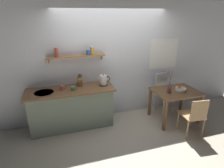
% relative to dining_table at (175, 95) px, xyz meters
% --- Properties ---
extents(ground_plane, '(14.00, 14.00, 0.00)m').
position_rel_dining_table_xyz_m(ground_plane, '(-1.34, 0.07, -0.63)').
color(ground_plane, '#BCB29E').
extents(back_wall, '(6.80, 0.11, 2.70)m').
position_rel_dining_table_xyz_m(back_wall, '(-1.13, 0.72, 0.73)').
color(back_wall, silver).
rests_on(back_wall, ground_plane).
extents(kitchen_counter, '(1.83, 0.63, 0.92)m').
position_rel_dining_table_xyz_m(kitchen_counter, '(-2.34, 0.39, -0.16)').
color(kitchen_counter, gray).
rests_on(kitchen_counter, ground_plane).
extents(wall_shelf, '(1.22, 0.20, 0.33)m').
position_rel_dining_table_xyz_m(wall_shelf, '(-2.09, 0.56, 0.98)').
color(wall_shelf, '#9E6B3D').
extents(dining_table, '(1.01, 0.78, 0.74)m').
position_rel_dining_table_xyz_m(dining_table, '(0.00, 0.00, 0.00)').
color(dining_table, brown).
rests_on(dining_table, ground_plane).
extents(dining_chair_near, '(0.45, 0.46, 0.86)m').
position_rel_dining_table_xyz_m(dining_chair_near, '(-0.01, -0.67, -0.14)').
color(dining_chair_near, tan).
rests_on(dining_chair_near, ground_plane).
extents(dining_chair_far, '(0.47, 0.46, 1.00)m').
position_rel_dining_table_xyz_m(dining_chair_far, '(-0.03, 0.49, -0.08)').
color(dining_chair_far, silver).
rests_on(dining_chair_far, ground_plane).
extents(fruit_bowl, '(0.24, 0.24, 0.14)m').
position_rel_dining_table_xyz_m(fruit_bowl, '(0.08, -0.04, 0.16)').
color(fruit_bowl, silver).
rests_on(fruit_bowl, dining_table).
extents(twig_vase, '(0.10, 0.10, 0.51)m').
position_rel_dining_table_xyz_m(twig_vase, '(-0.22, -0.04, 0.20)').
color(twig_vase, brown).
rests_on(twig_vase, dining_table).
extents(electric_kettle, '(0.27, 0.18, 0.25)m').
position_rel_dining_table_xyz_m(electric_kettle, '(-1.62, 0.39, 0.40)').
color(electric_kettle, black).
rests_on(electric_kettle, kitchen_counter).
extents(knife_block, '(0.09, 0.17, 0.28)m').
position_rel_dining_table_xyz_m(knife_block, '(-2.12, 0.49, 0.40)').
color(knife_block, '#9E6B3D').
rests_on(knife_block, kitchen_counter).
extents(coffee_mug_by_sink, '(0.13, 0.09, 0.09)m').
position_rel_dining_table_xyz_m(coffee_mug_by_sink, '(-2.50, 0.38, 0.34)').
color(coffee_mug_by_sink, '#C6664C').
rests_on(coffee_mug_by_sink, kitchen_counter).
extents(coffee_mug_spare, '(0.13, 0.09, 0.09)m').
position_rel_dining_table_xyz_m(coffee_mug_spare, '(-2.28, 0.30, 0.33)').
color(coffee_mug_spare, slate).
rests_on(coffee_mug_spare, kitchen_counter).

